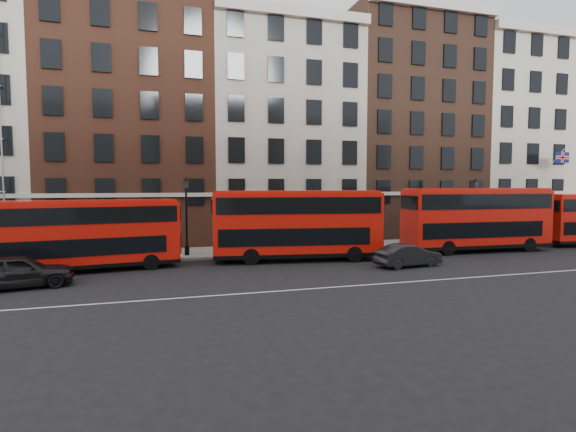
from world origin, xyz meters
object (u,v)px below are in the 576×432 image
object	(u,v)px
bus_a	(91,233)
bus_c	(476,218)
bus_b	(297,223)
car_front	(408,255)
car_rear	(18,271)

from	to	relation	value
bus_a	bus_c	world-z (taller)	bus_c
bus_b	car_front	size ratio (longest dim) A/B	2.68
car_rear	car_front	bearing A→B (deg)	-102.66
bus_a	car_rear	bearing A→B (deg)	-134.45
bus_c	car_rear	size ratio (longest dim) A/B	2.34
car_front	car_rear	bearing A→B (deg)	81.84
car_rear	bus_c	bearing A→B (deg)	-94.61
bus_a	car_rear	world-z (taller)	bus_a
car_front	bus_a	bearing A→B (deg)	70.23
bus_c	car_front	bearing A→B (deg)	-151.60
bus_a	bus_c	size ratio (longest dim) A/B	0.88
car_rear	car_front	world-z (taller)	car_rear
bus_c	car_rear	xyz separation A→B (m)	(-29.16, -3.71, -1.70)
car_rear	car_front	size ratio (longest dim) A/B	1.16
bus_c	car_rear	distance (m)	29.44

